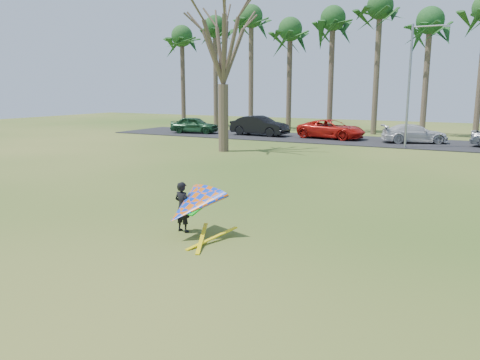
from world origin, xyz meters
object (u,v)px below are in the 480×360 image
at_px(bare_tree_left, 223,39).
at_px(car_2, 331,129).
at_px(car_1, 260,126).
at_px(car_3, 415,134).
at_px(streetlight, 412,80).
at_px(kite_flyer, 190,206).
at_px(car_0, 195,125).

height_order(bare_tree_left, car_2, bare_tree_left).
height_order(car_1, car_3, car_1).
height_order(streetlight, kite_flyer, streetlight).
bearing_deg(car_0, car_3, -98.38).
height_order(car_1, kite_flyer, kite_flyer).
bearing_deg(car_2, streetlight, -107.92).
bearing_deg(car_1, car_2, -82.70).
distance_m(car_3, kite_flyer, 25.87).
bearing_deg(streetlight, bare_tree_left, -145.43).
bearing_deg(car_2, car_0, 104.65).
height_order(car_0, car_1, car_1).
xyz_separation_m(bare_tree_left, car_1, (-2.15, 9.89, -6.04)).
bearing_deg(bare_tree_left, streetlight, 34.57).
xyz_separation_m(car_0, car_1, (6.03, 0.72, 0.09)).
bearing_deg(car_2, bare_tree_left, 168.59).
distance_m(car_0, car_2, 12.16).
xyz_separation_m(bare_tree_left, kite_flyer, (7.89, -15.64, -6.08)).
xyz_separation_m(car_0, car_2, (12.11, 1.07, 0.02)).
bearing_deg(car_2, car_3, -81.37).
bearing_deg(car_1, car_3, -84.87).
height_order(car_2, kite_flyer, kite_flyer).
relative_size(car_1, car_3, 1.07).
height_order(car_0, car_3, car_0).
xyz_separation_m(car_3, kite_flyer, (-2.28, -25.77, 0.11)).
xyz_separation_m(bare_tree_left, car_0, (-8.17, 9.17, -6.14)).
distance_m(bare_tree_left, car_0, 13.73).
relative_size(car_2, kite_flyer, 2.22).
height_order(bare_tree_left, car_3, bare_tree_left).
bearing_deg(streetlight, car_2, 152.48).
height_order(streetlight, car_0, streetlight).
bearing_deg(bare_tree_left, car_1, 102.25).
distance_m(car_0, kite_flyer, 29.55).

